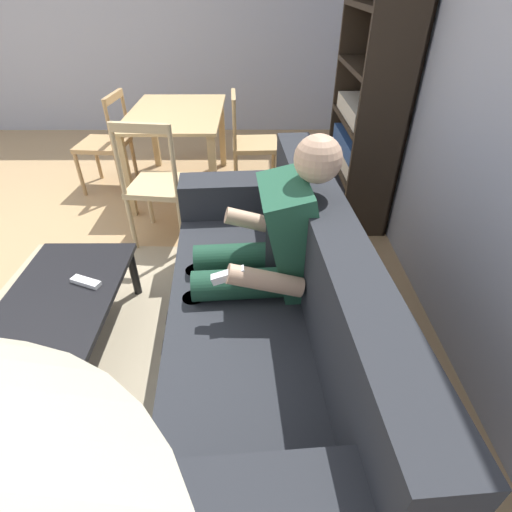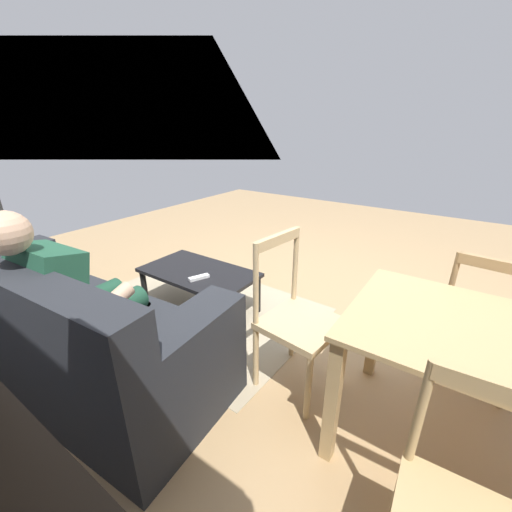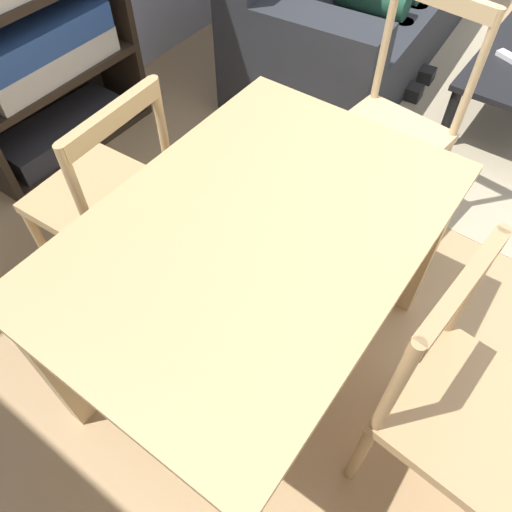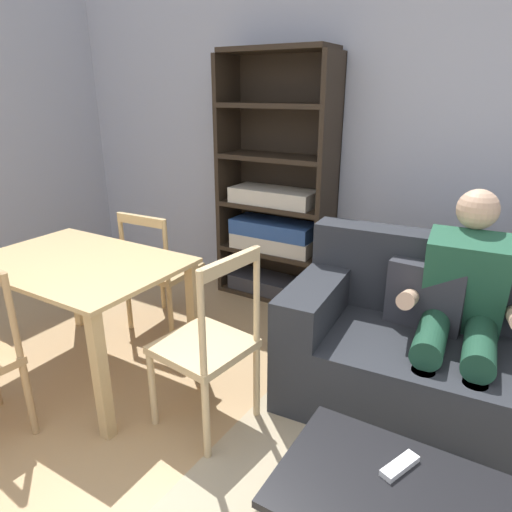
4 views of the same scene
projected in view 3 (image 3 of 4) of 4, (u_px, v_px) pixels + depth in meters
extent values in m
cube|color=#282B30|center=(368.00, 22.00, 3.06)|extent=(2.17, 0.99, 0.42)
cube|color=#282B30|center=(300.00, 35.00, 2.31)|extent=(0.30, 0.85, 0.23)
cylinder|color=#DBAD89|center=(395.00, 58.00, 2.80)|extent=(0.11, 0.11, 0.42)
cube|color=black|center=(401.00, 89.00, 2.91)|extent=(0.12, 0.25, 0.08)
cylinder|color=#DBAD89|center=(409.00, 41.00, 2.91)|extent=(0.11, 0.11, 0.42)
cube|color=black|center=(414.00, 72.00, 3.02)|extent=(0.12, 0.25, 0.08)
cylinder|color=black|center=(448.00, 119.00, 2.52)|extent=(0.05, 0.05, 0.34)
cylinder|color=black|center=(507.00, 44.00, 2.98)|extent=(0.05, 0.05, 0.34)
cube|color=white|center=(512.00, 59.00, 2.48)|extent=(0.11, 0.18, 0.02)
cube|color=#2D2319|center=(69.00, 139.00, 2.65)|extent=(0.85, 0.36, 0.04)
cube|color=#2D2319|center=(45.00, 74.00, 2.36)|extent=(0.85, 0.36, 0.04)
cube|color=#333338|center=(63.00, 130.00, 2.57)|extent=(0.70, 0.31, 0.12)
cube|color=beige|center=(43.00, 60.00, 2.29)|extent=(0.70, 0.31, 0.12)
cube|color=#2D5193|center=(33.00, 35.00, 2.19)|extent=(0.69, 0.29, 0.12)
cube|color=tan|center=(256.00, 229.00, 1.32)|extent=(1.19, 0.81, 0.02)
cube|color=tan|center=(427.00, 248.00, 1.75)|extent=(0.06, 0.06, 0.70)
cube|color=tan|center=(51.00, 369.00, 1.46)|extent=(0.06, 0.06, 0.70)
cube|color=tan|center=(263.00, 169.00, 2.01)|extent=(0.06, 0.06, 0.70)
cube|color=tan|center=(99.00, 197.00, 1.80)|extent=(0.44, 0.44, 0.04)
cylinder|color=tan|center=(111.00, 189.00, 2.13)|extent=(0.04, 0.04, 0.43)
cylinder|color=tan|center=(43.00, 246.00, 1.93)|extent=(0.04, 0.04, 0.43)
cylinder|color=tan|center=(180.00, 224.00, 2.00)|extent=(0.04, 0.04, 0.43)
cylinder|color=tan|center=(115.00, 289.00, 1.80)|extent=(0.04, 0.04, 0.43)
cylinder|color=tan|center=(164.00, 137.00, 1.66)|extent=(0.03, 0.03, 0.45)
cylinder|color=tan|center=(82.00, 205.00, 1.46)|extent=(0.03, 0.03, 0.45)
cube|color=tan|center=(111.00, 118.00, 1.41)|extent=(0.38, 0.06, 0.06)
cube|color=#D1B27F|center=(385.00, 139.00, 1.98)|extent=(0.47, 0.47, 0.04)
cylinder|color=#D1B27F|center=(314.00, 182.00, 2.15)|extent=(0.04, 0.04, 0.44)
cylinder|color=#D1B27F|center=(387.00, 226.00, 1.99)|extent=(0.04, 0.04, 0.44)
cylinder|color=#D1B27F|center=(364.00, 141.00, 2.32)|extent=(0.04, 0.04, 0.44)
cylinder|color=#D1B27F|center=(436.00, 179.00, 2.16)|extent=(0.04, 0.04, 0.44)
cylinder|color=#D1B27F|center=(385.00, 44.00, 1.95)|extent=(0.03, 0.03, 0.52)
cylinder|color=#D1B27F|center=(474.00, 80.00, 1.78)|extent=(0.03, 0.03, 0.52)
cube|color=tan|center=(476.00, 420.00, 1.28)|extent=(0.46, 0.46, 0.04)
cylinder|color=tan|center=(360.00, 453.00, 1.44)|extent=(0.04, 0.04, 0.43)
cylinder|color=tan|center=(425.00, 363.00, 1.62)|extent=(0.04, 0.04, 0.43)
cylinder|color=tan|center=(393.00, 392.00, 1.10)|extent=(0.03, 0.03, 0.45)
cylinder|color=tan|center=(470.00, 286.00, 1.27)|extent=(0.03, 0.03, 0.45)
cube|color=tan|center=(461.00, 289.00, 1.03)|extent=(0.38, 0.07, 0.06)
cube|color=tan|center=(511.00, 118.00, 2.79)|extent=(2.04, 1.47, 0.01)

